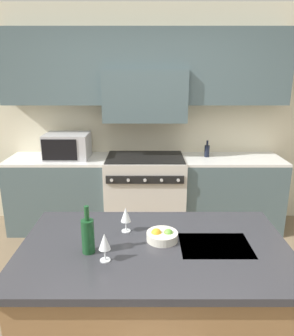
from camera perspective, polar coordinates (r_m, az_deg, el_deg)
The scene contains 11 objects.
ground_plane at distance 2.83m, azimuth -0.74°, elevation -26.78°, with size 10.00×10.00×0.00m, color #7A664C.
back_cabinetry at distance 4.12m, azimuth -0.60°, elevation 11.78°, with size 10.00×0.46×2.70m.
back_counter at distance 4.13m, azimuth -0.57°, elevation -4.38°, with size 3.34×0.62×0.92m.
range_stove at distance 4.10m, azimuth -0.57°, elevation -4.35°, with size 0.96×0.70×0.94m.
microwave at distance 4.06m, azimuth -13.95°, elevation 3.73°, with size 0.52×0.42×0.30m.
kitchen_island at distance 2.36m, azimuth 1.05°, elevation -22.59°, with size 1.69×1.01×0.89m.
wine_bottle at distance 2.02m, azimuth -10.49°, elevation -11.44°, with size 0.08×0.08×0.30m.
wine_glass_near at distance 1.92m, azimuth -7.65°, elevation -12.74°, with size 0.07×0.07×0.17m.
wine_glass_far at distance 2.23m, azimuth -3.96°, elevation -8.27°, with size 0.07×0.07×0.17m.
fruit_bowl at distance 2.16m, azimuth 2.40°, elevation -11.70°, with size 0.20×0.20×0.08m.
oil_bottle_on_counter at distance 4.09m, azimuth 10.14°, elevation 3.01°, with size 0.06×0.06×0.20m.
Camera 1 is at (0.02, -2.05, 1.95)m, focal length 35.00 mm.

